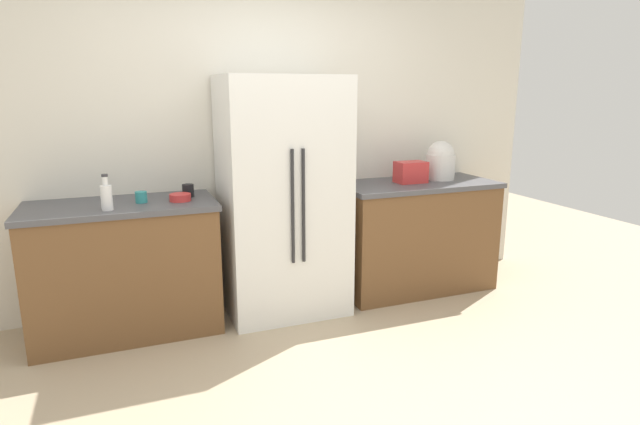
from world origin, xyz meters
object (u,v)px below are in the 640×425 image
(refrigerator, at_px, (283,197))
(toaster, at_px, (411,172))
(bowl_a, at_px, (180,197))
(rice_cooker, at_px, (440,161))
(cup_a, at_px, (141,197))
(cup_b, at_px, (188,191))
(bottle_a, at_px, (106,196))

(refrigerator, distance_m, toaster, 1.14)
(bowl_a, bearing_deg, rice_cooker, 3.11)
(toaster, height_order, cup_a, toaster)
(cup_b, bearing_deg, rice_cooker, -0.22)
(cup_b, bearing_deg, bottle_a, -154.65)
(toaster, xyz_separation_m, bottle_a, (-2.37, -0.19, 0.00))
(cup_b, xyz_separation_m, bowl_a, (-0.07, -0.13, -0.02))
(refrigerator, bearing_deg, rice_cooker, 3.50)
(bottle_a, relative_size, cup_a, 2.97)
(refrigerator, height_order, cup_b, refrigerator)
(bottle_a, xyz_separation_m, cup_b, (0.54, 0.26, -0.05))
(bowl_a, bearing_deg, refrigerator, 2.35)
(bottle_a, relative_size, cup_b, 2.57)
(refrigerator, height_order, cup_a, refrigerator)
(bowl_a, bearing_deg, toaster, 1.92)
(refrigerator, distance_m, rice_cooker, 1.47)
(rice_cooker, bearing_deg, cup_b, 179.78)
(rice_cooker, relative_size, bottle_a, 1.42)
(cup_a, xyz_separation_m, cup_b, (0.33, 0.09, 0.01))
(refrigerator, xyz_separation_m, toaster, (1.13, 0.03, 0.13))
(cup_b, bearing_deg, toaster, -2.06)
(toaster, bearing_deg, cup_a, -179.26)
(rice_cooker, height_order, bowl_a, rice_cooker)
(cup_a, relative_size, bowl_a, 0.53)
(refrigerator, relative_size, cup_b, 19.68)
(rice_cooker, xyz_separation_m, cup_a, (-2.48, -0.08, -0.12))
(toaster, bearing_deg, bottle_a, -175.35)
(refrigerator, height_order, bowl_a, refrigerator)
(refrigerator, distance_m, bowl_a, 0.77)
(rice_cooker, distance_m, bowl_a, 2.23)
(refrigerator, relative_size, bowl_a, 12.14)
(refrigerator, relative_size, rice_cooker, 5.39)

